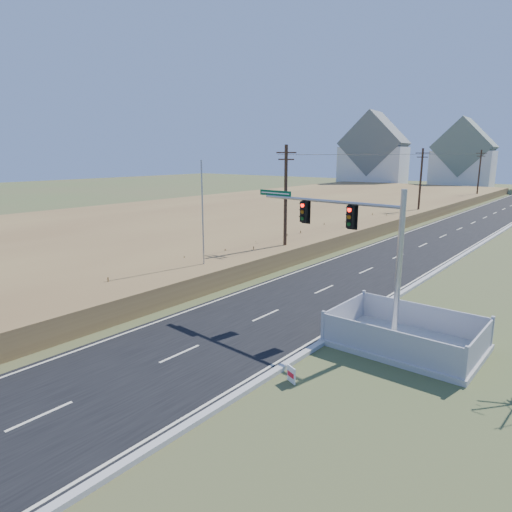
{
  "coord_description": "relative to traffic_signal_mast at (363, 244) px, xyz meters",
  "views": [
    {
      "loc": [
        13.67,
        -13.98,
        8.32
      ],
      "look_at": [
        0.03,
        3.14,
        3.4
      ],
      "focal_mm": 32.0,
      "sensor_mm": 36.0,
      "label": 1
    }
  ],
  "objects": [
    {
      "name": "utility_pole_mid",
      "position": [
        -11.16,
        39.75,
        0.44
      ],
      "size": [
        1.8,
        0.26,
        9.0
      ],
      "color": "#422D1E",
      "rests_on": "ground"
    },
    {
      "name": "flagpole",
      "position": [
        -11.66,
        1.24,
        -1.08
      ],
      "size": [
        0.36,
        0.36,
        7.95
      ],
      "color": "#B7B5AD",
      "rests_on": "ground"
    },
    {
      "name": "utility_pole_near",
      "position": [
        -11.16,
        9.75,
        0.44
      ],
      "size": [
        1.8,
        0.26,
        9.0
      ],
      "color": "#422D1E",
      "rests_on": "ground"
    },
    {
      "name": "condo_nw",
      "position": [
        -42.66,
        94.75,
        3.46
      ],
      "size": [
        17.69,
        13.38,
        19.05
      ],
      "rotation": [
        0.0,
        0.0,
        0.14
      ],
      "color": "silver",
      "rests_on": "ground"
    },
    {
      "name": "road",
      "position": [
        -4.66,
        44.75,
        -4.22
      ],
      "size": [
        8.0,
        180.0,
        0.06
      ],
      "primitive_type": "cube",
      "color": "black",
      "rests_on": "ground"
    },
    {
      "name": "traffic_signal_mast",
      "position": [
        0.0,
        0.0,
        0.0
      ],
      "size": [
        8.6,
        1.07,
        6.86
      ],
      "rotation": [
        0.0,
        0.0,
        -0.09
      ],
      "color": "#9EA0A5",
      "rests_on": "ground"
    },
    {
      "name": "reed_marsh",
      "position": [
        -28.66,
        34.75,
        -3.6
      ],
      "size": [
        38.0,
        110.0,
        1.3
      ],
      "primitive_type": "cube",
      "color": "olive",
      "rests_on": "ground"
    },
    {
      "name": "ground",
      "position": [
        -4.66,
        -5.25,
        -4.25
      ],
      "size": [
        260.0,
        260.0,
        0.0
      ],
      "primitive_type": "plane",
      "color": "#495D2D",
      "rests_on": "ground"
    },
    {
      "name": "open_sign",
      "position": [
        0.37,
        -6.3,
        -3.91
      ],
      "size": [
        0.49,
        0.24,
        0.63
      ],
      "rotation": [
        0.0,
        0.0,
        -0.39
      ],
      "color": "white",
      "rests_on": "ground"
    },
    {
      "name": "utility_pole_far",
      "position": [
        -11.16,
        69.75,
        0.44
      ],
      "size": [
        1.8,
        0.26,
        9.0
      ],
      "color": "#422D1E",
      "rests_on": "ground"
    },
    {
      "name": "fence_enclosure",
      "position": [
        2.46,
        -0.48,
        -3.96
      ],
      "size": [
        6.33,
        4.35,
        1.44
      ],
      "rotation": [
        0.0,
        0.0,
        -0.01
      ],
      "color": "#B7B5AD",
      "rests_on": "ground"
    },
    {
      "name": "condo_nnw",
      "position": [
        -22.66,
        102.75,
        2.69
      ],
      "size": [
        14.93,
        11.17,
        17.03
      ],
      "rotation": [
        0.0,
        0.0,
        0.07
      ],
      "color": "silver",
      "rests_on": "ground"
    }
  ]
}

